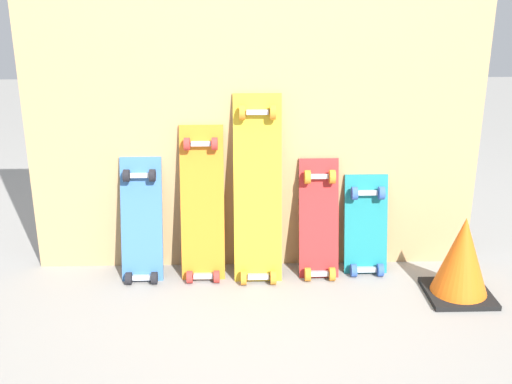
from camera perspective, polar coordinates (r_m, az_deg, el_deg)
name	(u,v)px	position (r m, az deg, el deg)	size (l,w,h in m)	color
ground_plane	(256,268)	(3.29, -0.04, -6.87)	(12.00, 12.00, 0.00)	gray
plywood_wall_panel	(255,124)	(3.11, -0.08, 6.17)	(2.23, 0.04, 1.50)	tan
skateboard_blue	(142,226)	(3.17, -10.29, -3.06)	(0.20, 0.24, 0.66)	#386BAD
skateboard_orange	(202,210)	(3.11, -4.86, -1.64)	(0.21, 0.23, 0.82)	orange
skateboard_yellow	(258,195)	(3.07, 0.16, -0.31)	(0.23, 0.26, 0.97)	gold
skateboard_red	(319,225)	(3.16, 5.71, -2.98)	(0.20, 0.23, 0.65)	#B22626
skateboard_teal	(366,231)	(3.24, 9.91, -3.47)	(0.22, 0.19, 0.56)	#197A7F
traffic_cone	(462,258)	(3.10, 18.10, -5.70)	(0.30, 0.30, 0.40)	black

